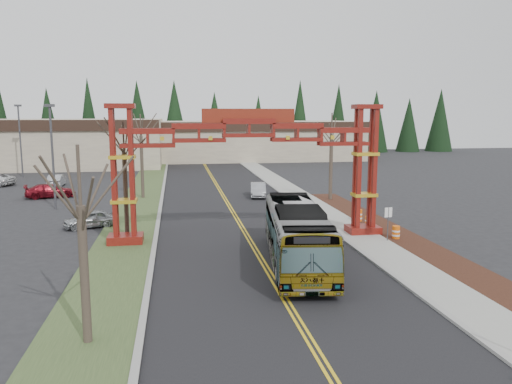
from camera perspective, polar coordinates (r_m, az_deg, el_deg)
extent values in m
plane|color=black|center=(16.99, 8.58, -20.18)|extent=(200.00, 200.00, 0.00)
cube|color=black|center=(40.24, -2.28, -2.95)|extent=(12.00, 110.00, 0.02)
cube|color=gold|center=(40.22, -2.45, -2.93)|extent=(0.12, 100.00, 0.01)
cube|color=gold|center=(40.25, -2.11, -2.92)|extent=(0.12, 100.00, 0.01)
cube|color=gray|center=(41.40, 6.21, -2.57)|extent=(0.30, 110.00, 0.15)
cube|color=gray|center=(41.80, 8.13, -2.50)|extent=(2.60, 110.00, 0.14)
cube|color=black|center=(29.49, 21.82, -7.87)|extent=(2.60, 50.00, 0.12)
cube|color=#364A25|center=(40.10, -13.72, -3.20)|extent=(4.00, 110.00, 0.08)
cube|color=gray|center=(39.98, -11.08, -3.09)|extent=(0.30, 110.00, 0.15)
cube|color=#5E110C|center=(33.24, -14.67, -5.24)|extent=(2.20, 1.60, 0.60)
cube|color=#5E110C|center=(32.20, -16.00, 2.04)|extent=(0.28, 0.28, 8.00)
cube|color=#5E110C|center=(32.09, -14.05, 2.09)|extent=(0.28, 0.28, 8.00)
cube|color=#5E110C|center=(32.89, -15.86, 2.18)|extent=(0.28, 0.28, 8.00)
cube|color=#5E110C|center=(32.78, -13.95, 2.24)|extent=(0.28, 0.28, 8.00)
cube|color=yellow|center=(32.74, -14.84, -0.99)|extent=(1.60, 1.10, 0.22)
cube|color=yellow|center=(32.39, -15.04, 3.90)|extent=(1.60, 1.10, 0.22)
cube|color=#5E110C|center=(32.29, -15.26, 9.47)|extent=(1.80, 1.20, 0.30)
cube|color=#5E110C|center=(35.42, 12.11, -4.28)|extent=(2.20, 1.60, 0.60)
cube|color=#5E110C|center=(34.20, 11.70, 2.57)|extent=(0.28, 0.28, 8.00)
cube|color=#5E110C|center=(34.60, 13.40, 2.59)|extent=(0.28, 0.28, 8.00)
cube|color=#5E110C|center=(34.85, 11.29, 2.70)|extent=(0.28, 0.28, 8.00)
cube|color=#5E110C|center=(35.25, 12.97, 2.71)|extent=(0.28, 0.28, 8.00)
cube|color=yellow|center=(34.95, 12.24, -0.29)|extent=(1.60, 1.10, 0.22)
cube|color=yellow|center=(34.63, 12.40, 4.29)|extent=(1.60, 1.10, 0.22)
cube|color=#5E110C|center=(34.54, 12.57, 9.51)|extent=(1.80, 1.20, 0.30)
cube|color=#5E110C|center=(32.46, -0.86, 7.56)|extent=(16.00, 0.90, 1.00)
cube|color=#5E110C|center=(32.50, -0.86, 5.98)|extent=(16.00, 0.90, 0.60)
cube|color=maroon|center=(32.46, -0.87, 8.71)|extent=(6.00, 0.25, 0.90)
cube|color=tan|center=(89.87, -25.62, 5.11)|extent=(46.00, 22.00, 7.50)
cube|color=tan|center=(95.37, -0.29, 5.98)|extent=(38.00, 20.00, 7.00)
cube|color=black|center=(85.31, 0.76, 7.46)|extent=(38.00, 0.40, 1.60)
cone|color=black|center=(111.24, -26.80, 7.00)|extent=(5.60, 5.60, 13.00)
cylinder|color=#382D26|center=(111.47, -26.60, 4.07)|extent=(0.80, 0.80, 1.60)
cone|color=black|center=(108.99, -22.51, 7.25)|extent=(5.60, 5.60, 13.00)
cylinder|color=#382D26|center=(109.23, -22.33, 4.27)|extent=(0.80, 0.80, 1.60)
cone|color=black|center=(107.38, -18.06, 7.47)|extent=(5.60, 5.60, 13.00)
cylinder|color=#382D26|center=(107.62, -17.91, 4.44)|extent=(0.80, 0.80, 1.60)
cone|color=black|center=(106.42, -13.49, 7.65)|extent=(5.60, 5.60, 13.00)
cylinder|color=#382D26|center=(106.66, -13.38, 4.59)|extent=(0.80, 0.80, 1.60)
cone|color=black|center=(106.13, -8.87, 7.79)|extent=(5.60, 5.60, 13.00)
cylinder|color=#382D26|center=(106.38, -8.80, 4.72)|extent=(0.80, 0.80, 1.60)
cone|color=black|center=(106.53, -4.25, 7.87)|extent=(5.60, 5.60, 13.00)
cylinder|color=#382D26|center=(106.77, -4.22, 4.81)|extent=(0.80, 0.80, 1.60)
cone|color=black|center=(107.59, 0.31, 7.90)|extent=(5.60, 5.60, 13.00)
cylinder|color=#382D26|center=(107.83, 0.30, 4.87)|extent=(0.80, 0.80, 1.60)
cone|color=black|center=(109.31, 4.75, 7.89)|extent=(5.60, 5.60, 13.00)
cylinder|color=#382D26|center=(109.55, 4.71, 4.91)|extent=(0.80, 0.80, 1.60)
cone|color=black|center=(111.65, 9.03, 7.83)|extent=(5.60, 5.60, 13.00)
cylinder|color=#382D26|center=(111.89, 8.95, 4.91)|extent=(0.80, 0.80, 1.60)
cone|color=black|center=(114.58, 13.11, 7.73)|extent=(5.60, 5.60, 13.00)
cylinder|color=#382D26|center=(114.81, 13.01, 4.89)|extent=(0.80, 0.80, 1.60)
cone|color=black|center=(118.05, 16.96, 7.61)|extent=(5.60, 5.60, 13.00)
cylinder|color=#382D26|center=(118.27, 16.84, 4.85)|extent=(0.80, 0.80, 1.60)
cone|color=black|center=(122.01, 20.58, 7.46)|extent=(5.60, 5.60, 13.00)
cylinder|color=#382D26|center=(122.22, 20.44, 4.79)|extent=(0.80, 0.80, 1.60)
imported|color=#B2B4BA|center=(27.66, 4.69, -4.88)|extent=(4.34, 12.29, 3.35)
imported|color=#A5A8AD|center=(50.39, 0.25, 0.25)|extent=(2.06, 4.43, 1.41)
imported|color=#9FA4A7|center=(38.59, -18.41, -2.94)|extent=(4.09, 2.67, 1.29)
imported|color=maroon|center=(53.91, -22.45, 0.13)|extent=(5.11, 3.05, 1.39)
imported|color=#B6BABF|center=(62.08, -21.82, 1.23)|extent=(1.60, 4.29, 1.40)
cylinder|color=#382D26|center=(18.97, -19.02, -9.05)|extent=(0.32, 0.32, 5.09)
cylinder|color=#382D26|center=(18.23, -19.57, 1.65)|extent=(0.12, 0.12, 2.22)
cylinder|color=#382D26|center=(33.89, -14.65, -0.48)|extent=(0.30, 0.30, 5.80)
cylinder|color=#382D26|center=(33.51, -14.91, 5.98)|extent=(0.11, 0.11, 2.03)
cylinder|color=#382D26|center=(50.43, -12.89, 2.78)|extent=(0.32, 0.32, 6.20)
cylinder|color=#382D26|center=(50.18, -13.06, 7.44)|extent=(0.12, 0.12, 2.20)
cylinder|color=#382D26|center=(48.46, 8.55, 2.62)|extent=(0.35, 0.35, 6.12)
cylinder|color=#382D26|center=(48.20, 8.66, 7.52)|extent=(0.13, 0.13, 2.38)
cylinder|color=#3F3F44|center=(46.64, -22.21, 3.54)|extent=(0.20, 0.20, 8.90)
cube|color=#3F3F44|center=(46.50, -22.53, 9.12)|extent=(0.79, 0.40, 0.25)
cylinder|color=#3F3F44|center=(72.80, -25.32, 5.17)|extent=(0.21, 0.21, 9.30)
cube|color=#3F3F44|center=(72.72, -25.57, 8.91)|extent=(0.83, 0.41, 0.26)
cylinder|color=#3F3F44|center=(33.38, 14.84, -3.68)|extent=(0.06, 0.06, 2.31)
cube|color=white|center=(33.21, 14.89, -2.27)|extent=(0.53, 0.11, 0.63)
cylinder|color=orange|center=(34.33, 15.70, -4.53)|extent=(0.50, 0.50, 0.95)
cylinder|color=white|center=(34.30, 15.71, -4.30)|extent=(0.52, 0.52, 0.11)
cylinder|color=white|center=(34.36, 15.69, -4.77)|extent=(0.52, 0.52, 0.11)
cylinder|color=orange|center=(37.42, 12.71, -3.39)|extent=(0.46, 0.46, 0.88)
cylinder|color=white|center=(37.39, 12.72, -3.19)|extent=(0.48, 0.48, 0.11)
cylinder|color=white|center=(37.45, 12.70, -3.58)|extent=(0.48, 0.48, 0.11)
cylinder|color=orange|center=(39.20, 11.64, -2.70)|extent=(0.52, 0.52, 1.01)
cylinder|color=white|center=(39.17, 11.65, -2.49)|extent=(0.54, 0.54, 0.12)
cylinder|color=white|center=(39.23, 11.64, -2.92)|extent=(0.54, 0.54, 0.12)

